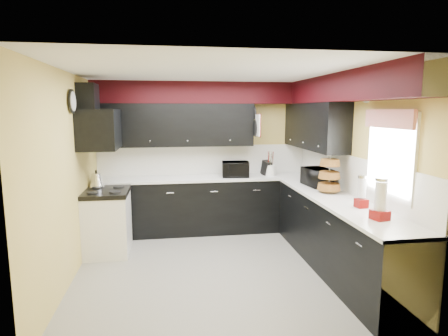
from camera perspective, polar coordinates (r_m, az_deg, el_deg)
name	(u,v)px	position (r m, az deg, el deg)	size (l,w,h in m)	color
ground	(218,267)	(5.10, -0.91, -14.80)	(3.60, 3.60, 0.00)	gray
wall_back	(204,156)	(6.51, -3.06, 1.80)	(3.60, 0.06, 2.50)	#E0C666
wall_right	(351,170)	(5.29, 18.78, -0.28)	(0.06, 3.60, 2.50)	#E0C666
wall_left	(69,177)	(4.84, -22.56, -1.28)	(0.06, 3.60, 2.50)	#E0C666
ceiling	(218,72)	(4.70, -0.99, 14.40)	(3.60, 3.60, 0.06)	white
cab_back	(206,205)	(6.37, -2.74, -5.69)	(3.60, 0.60, 0.90)	black
cab_right	(337,236)	(5.08, 16.84, -9.85)	(0.60, 3.00, 0.90)	black
counter_back	(206,178)	(6.26, -2.77, -1.53)	(3.62, 0.64, 0.04)	white
counter_right	(339,200)	(4.95, 17.08, -4.68)	(0.64, 3.02, 0.04)	white
splash_back	(204,160)	(6.51, -3.05, 1.26)	(3.60, 0.02, 0.50)	white
splash_right	(350,174)	(5.29, 18.65, -0.93)	(0.02, 3.60, 0.50)	white
upper_back	(175,125)	(6.26, -7.53, 6.51)	(2.60, 0.35, 0.70)	black
upper_right	(314,126)	(5.98, 13.57, 6.24)	(0.35, 1.80, 0.70)	black
soffit_back	(205,93)	(6.29, -2.98, 11.37)	(3.60, 0.36, 0.35)	black
soffit_right	(349,87)	(4.99, 18.48, 11.61)	(0.36, 3.24, 0.35)	black
stove	(108,223)	(5.69, -17.30, -8.08)	(0.60, 0.75, 0.86)	white
cooktop	(106,192)	(5.57, -17.51, -3.54)	(0.62, 0.77, 0.06)	black
hood	(99,129)	(5.47, -18.46, 5.61)	(0.50, 0.78, 0.55)	black
hood_duct	(88,98)	(5.49, -20.03, 9.93)	(0.24, 0.40, 0.40)	black
window	(391,156)	(4.47, 24.07, 1.72)	(0.03, 0.86, 0.96)	white
valance	(389,119)	(4.41, 23.79, 6.88)	(0.04, 0.88, 0.20)	red
pan_top	(254,113)	(6.35, 4.57, 8.39)	(0.03, 0.22, 0.40)	black
pan_mid	(255,128)	(6.23, 4.82, 6.08)	(0.03, 0.28, 0.46)	black
pan_low	(252,129)	(6.48, 4.28, 5.93)	(0.03, 0.24, 0.42)	black
cut_board	(258,125)	(6.11, 5.18, 6.50)	(0.03, 0.26, 0.35)	white
baskets	(329,175)	(5.22, 15.75, -1.03)	(0.27, 0.27, 0.50)	brown
clock	(72,101)	(5.02, -22.15, 9.40)	(0.03, 0.30, 0.30)	black
deco_plate	(367,93)	(4.91, 20.94, 10.67)	(0.03, 0.24, 0.24)	white
toaster_oven	(236,169)	(6.24, 1.77, -0.19)	(0.44, 0.36, 0.25)	black
microwave	(317,177)	(5.65, 14.04, -1.36)	(0.47, 0.32, 0.26)	black
utensil_crock	(270,170)	(6.41, 7.09, -0.34)	(0.17, 0.17, 0.18)	white
knife_block	(266,168)	(6.43, 6.46, -0.01)	(0.11, 0.16, 0.25)	black
kettle	(96,180)	(5.87, -18.87, -1.71)	(0.22, 0.22, 0.20)	silver
dispenser_a	(362,193)	(4.54, 20.25, -3.65)	(0.12, 0.12, 0.33)	maroon
dispenser_b	(381,200)	(4.10, 22.76, -4.51)	(0.15, 0.15, 0.41)	#5C0A07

